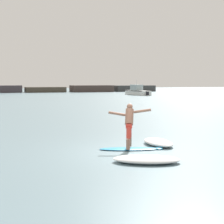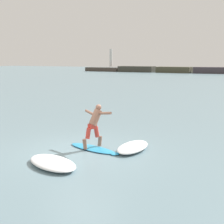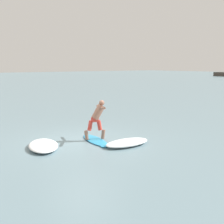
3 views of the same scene
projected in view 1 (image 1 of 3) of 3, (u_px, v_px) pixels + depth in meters
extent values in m
plane|color=slate|center=(127.00, 152.00, 12.38)|extent=(200.00, 200.00, 0.00)
cube|color=#443C32|center=(45.00, 90.00, 72.80)|extent=(7.81, 3.87, 1.01)
cube|color=#423632|center=(91.00, 89.00, 75.43)|extent=(8.35, 4.90, 1.31)
cube|color=#3C3D3E|center=(135.00, 88.00, 78.08)|extent=(8.56, 3.32, 1.24)
ellipsoid|color=#2B98CC|center=(129.00, 149.00, 12.80)|extent=(2.10, 1.05, 0.06)
ellipsoid|color=#2B98CC|center=(159.00, 148.00, 12.86)|extent=(0.35, 0.39, 0.05)
ellipsoid|color=#2870B2|center=(129.00, 149.00, 12.80)|extent=(2.12, 1.07, 0.03)
cone|color=black|center=(105.00, 152.00, 12.76)|extent=(0.06, 0.06, 0.14)
cone|color=black|center=(109.00, 153.00, 12.61)|extent=(0.06, 0.06, 0.14)
cone|color=black|center=(109.00, 151.00, 12.93)|extent=(0.06, 0.06, 0.14)
cylinder|color=#90614D|center=(130.00, 141.00, 13.11)|extent=(0.19, 0.21, 0.36)
cylinder|color=red|center=(129.00, 132.00, 12.93)|extent=(0.22, 0.26, 0.40)
cylinder|color=#90614D|center=(128.00, 144.00, 12.46)|extent=(0.19, 0.21, 0.36)
cylinder|color=red|center=(129.00, 133.00, 12.58)|extent=(0.22, 0.26, 0.40)
cube|color=red|center=(129.00, 126.00, 12.74)|extent=(0.29, 0.32, 0.16)
cylinder|color=#90614D|center=(129.00, 117.00, 12.85)|extent=(0.47, 0.59, 0.63)
sphere|color=#90614D|center=(130.00, 107.00, 12.95)|extent=(0.20, 0.20, 0.20)
cylinder|color=#90614D|center=(117.00, 114.00, 12.99)|extent=(0.59, 0.35, 0.19)
cylinder|color=#90614D|center=(142.00, 111.00, 12.87)|extent=(0.59, 0.33, 0.19)
cube|color=white|center=(138.00, 93.00, 59.26)|extent=(2.33, 6.10, 0.72)
cone|color=white|center=(128.00, 92.00, 62.34)|extent=(0.85, 1.13, 0.72)
cube|color=black|center=(138.00, 91.00, 59.23)|extent=(2.37, 6.05, 0.08)
cube|color=#8B9DA1|center=(137.00, 87.00, 59.57)|extent=(1.46, 2.36, 0.94)
cube|color=#232D38|center=(133.00, 87.00, 60.58)|extent=(0.94, 0.15, 0.47)
cylinder|color=silver|center=(137.00, 82.00, 59.49)|extent=(0.06, 0.06, 0.90)
cube|color=black|center=(147.00, 93.00, 56.44)|extent=(0.39, 0.32, 0.52)
ellipsoid|color=white|center=(158.00, 142.00, 13.67)|extent=(0.86, 1.81, 0.22)
ellipsoid|color=white|center=(147.00, 159.00, 10.79)|extent=(2.18, 1.66, 0.20)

